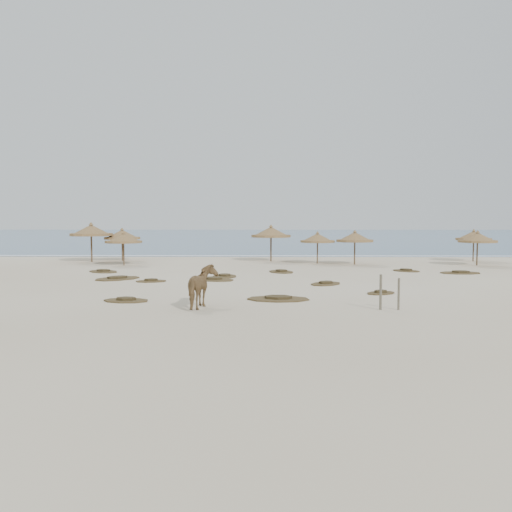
# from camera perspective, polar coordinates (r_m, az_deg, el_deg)

# --- Properties ---
(ground) EXTENTS (160.00, 160.00, 0.00)m
(ground) POSITION_cam_1_polar(r_m,az_deg,el_deg) (25.00, -3.99, -4.16)
(ground) COLOR beige
(ground) RESTS_ON ground
(ocean) EXTENTS (200.00, 100.00, 0.01)m
(ocean) POSITION_cam_1_polar(r_m,az_deg,el_deg) (99.74, -0.28, 1.96)
(ocean) COLOR #2D5888
(ocean) RESTS_ON ground
(foam_line) EXTENTS (70.00, 0.60, 0.01)m
(foam_line) POSITION_cam_1_polar(r_m,az_deg,el_deg) (50.83, -1.47, 0.00)
(foam_line) COLOR white
(foam_line) RESTS_ON ground
(palapa_0) EXTENTS (4.21, 4.21, 3.10)m
(palapa_0) POSITION_cam_1_polar(r_m,az_deg,el_deg) (46.16, -16.16, 2.43)
(palapa_0) COLOR brown
(palapa_0) RESTS_ON ground
(palapa_1) EXTENTS (2.84, 2.84, 2.49)m
(palapa_1) POSITION_cam_1_polar(r_m,az_deg,el_deg) (42.19, -13.11, 1.70)
(palapa_1) COLOR brown
(palapa_1) RESTS_ON ground
(palapa_2) EXTENTS (3.66, 3.66, 2.65)m
(palapa_2) POSITION_cam_1_polar(r_m,az_deg,el_deg) (46.35, -13.24, 2.06)
(palapa_2) COLOR brown
(palapa_2) RESTS_ON ground
(palapa_3) EXTENTS (3.96, 3.96, 2.91)m
(palapa_3) POSITION_cam_1_polar(r_m,az_deg,el_deg) (44.81, 1.51, 2.35)
(palapa_3) COLOR brown
(palapa_3) RESTS_ON ground
(palapa_4) EXTENTS (2.62, 2.62, 2.43)m
(palapa_4) POSITION_cam_1_polar(r_m,az_deg,el_deg) (42.95, 6.17, 1.76)
(palapa_4) COLOR brown
(palapa_4) RESTS_ON ground
(palapa_5) EXTENTS (3.13, 3.13, 2.56)m
(palapa_5) POSITION_cam_1_polar(r_m,az_deg,el_deg) (42.40, 9.85, 1.83)
(palapa_5) COLOR brown
(palapa_5) RESTS_ON ground
(palapa_6) EXTENTS (3.33, 3.33, 2.56)m
(palapa_6) POSITION_cam_1_polar(r_m,az_deg,el_deg) (47.88, 20.94, 1.87)
(palapa_6) COLOR brown
(palapa_6) RESTS_ON ground
(palapa_7) EXTENTS (3.32, 3.32, 2.56)m
(palapa_7) POSITION_cam_1_polar(r_m,az_deg,el_deg) (43.90, 21.28, 1.69)
(palapa_7) COLOR brown
(palapa_7) RESTS_ON ground
(horse) EXTENTS (1.14, 2.07, 1.66)m
(horse) POSITION_cam_1_polar(r_m,az_deg,el_deg) (22.11, -5.40, -3.07)
(horse) COLOR olive
(horse) RESTS_ON ground
(fence_post_near) EXTENTS (0.12, 0.12, 1.35)m
(fence_post_near) POSITION_cam_1_polar(r_m,az_deg,el_deg) (22.12, 12.37, -3.55)
(fence_post_near) COLOR #645D4B
(fence_post_near) RESTS_ON ground
(fence_post_far) EXTENTS (0.11, 0.11, 1.21)m
(fence_post_far) POSITION_cam_1_polar(r_m,az_deg,el_deg) (22.27, 14.08, -3.71)
(fence_post_far) COLOR #645D4B
(fence_post_far) RESTS_ON ground
(scrub_1) EXTENTS (3.16, 3.28, 0.16)m
(scrub_1) POSITION_cam_1_polar(r_m,az_deg,el_deg) (33.12, -13.69, -2.17)
(scrub_1) COLOR #503E23
(scrub_1) RESTS_ON ground
(scrub_2) EXTENTS (1.84, 1.40, 0.16)m
(scrub_2) POSITION_cam_1_polar(r_m,az_deg,el_deg) (31.42, -10.46, -2.45)
(scrub_2) COLOR #503E23
(scrub_2) RESTS_ON ground
(scrub_3) EXTENTS (2.99, 2.63, 0.16)m
(scrub_3) POSITION_cam_1_polar(r_m,az_deg,el_deg) (31.77, -4.33, -2.33)
(scrub_3) COLOR #503E23
(scrub_3) RESTS_ON ground
(scrub_4) EXTENTS (2.26, 2.38, 0.16)m
(scrub_4) POSITION_cam_1_polar(r_m,az_deg,el_deg) (29.92, 6.99, -2.74)
(scrub_4) COLOR #503E23
(scrub_4) RESTS_ON ground
(scrub_5) EXTENTS (2.56, 1.71, 0.16)m
(scrub_5) POSITION_cam_1_polar(r_m,az_deg,el_deg) (37.62, 19.76, -1.57)
(scrub_5) COLOR #503E23
(scrub_5) RESTS_ON ground
(scrub_6) EXTENTS (2.72, 2.71, 0.16)m
(scrub_6) POSITION_cam_1_polar(r_m,az_deg,el_deg) (37.54, -15.02, -1.48)
(scrub_6) COLOR #503E23
(scrub_6) RESTS_ON ground
(scrub_7) EXTENTS (2.08, 2.53, 0.16)m
(scrub_7) POSITION_cam_1_polar(r_m,az_deg,el_deg) (36.13, 2.53, -1.56)
(scrub_7) COLOR #503E23
(scrub_7) RESTS_ON ground
(scrub_9) EXTENTS (2.78, 1.91, 0.16)m
(scrub_9) POSITION_cam_1_polar(r_m,az_deg,el_deg) (24.31, 2.23, -4.27)
(scrub_9) COLOR #503E23
(scrub_9) RESTS_ON ground
(scrub_10) EXTENTS (2.18, 2.22, 0.16)m
(scrub_10) POSITION_cam_1_polar(r_m,az_deg,el_deg) (38.01, 14.78, -1.41)
(scrub_10) COLOR #503E23
(scrub_10) RESTS_ON ground
(scrub_11) EXTENTS (2.13, 1.58, 0.16)m
(scrub_11) POSITION_cam_1_polar(r_m,az_deg,el_deg) (24.46, -12.87, -4.32)
(scrub_11) COLOR #503E23
(scrub_11) RESTS_ON ground
(scrub_12) EXTENTS (1.80, 1.70, 0.16)m
(scrub_12) POSITION_cam_1_polar(r_m,az_deg,el_deg) (26.77, 12.37, -3.59)
(scrub_12) COLOR #503E23
(scrub_12) RESTS_ON ground
(scrub_13) EXTENTS (1.55, 2.24, 0.16)m
(scrub_13) POSITION_cam_1_polar(r_m,az_deg,el_deg) (33.48, -3.14, -2.00)
(scrub_13) COLOR #503E23
(scrub_13) RESTS_ON ground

